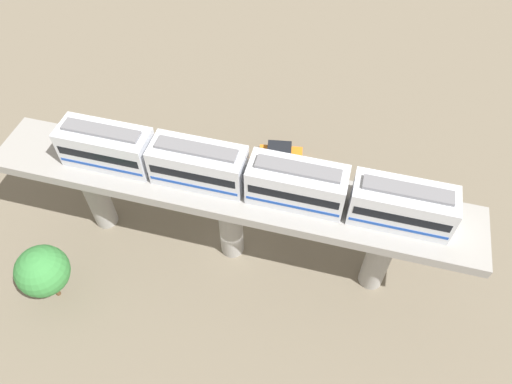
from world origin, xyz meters
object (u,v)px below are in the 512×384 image
at_px(parked_car_blue, 332,193).
at_px(train, 247,174).
at_px(tree_near_viaduct, 43,271).
at_px(parked_car_orange, 280,154).

bearing_deg(parked_car_blue, train, 139.82).
bearing_deg(train, parked_car_blue, -37.86).
relative_size(train, tree_near_viaduct, 4.86).
distance_m(parked_car_blue, parked_car_orange, 6.68).
height_order(train, parked_car_orange, train).
bearing_deg(parked_car_orange, train, 169.30).
distance_m(train, parked_car_blue, 13.38).
bearing_deg(train, tree_near_viaduct, 119.08).
bearing_deg(tree_near_viaduct, train, -60.92).
bearing_deg(parked_car_orange, parked_car_blue, -131.42).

